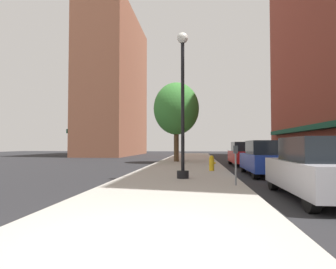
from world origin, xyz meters
TOP-DOWN VIEW (x-y plane):
  - ground_plane at (4.00, 18.00)m, footprint 90.00×90.00m
  - sidewalk_slab at (0.00, 19.00)m, footprint 4.80×50.00m
  - building_far_background at (-11.01, 37.00)m, footprint 6.80×18.00m
  - lamppost at (0.21, 7.58)m, footprint 0.48×0.48m
  - fire_hydrant at (1.52, 11.15)m, footprint 0.33×0.26m
  - parking_meter_near at (2.05, 5.71)m, footprint 0.14×0.09m
  - tree_near at (-0.91, 19.40)m, footprint 3.66×3.66m
  - car_silver at (4.00, 3.96)m, footprint 1.80×4.30m
  - car_blue at (4.00, 10.13)m, footprint 1.80×4.30m
  - car_red at (4.00, 16.66)m, footprint 1.80×4.30m

SIDE VIEW (x-z plane):
  - ground_plane at x=4.00m, z-range 0.00..0.00m
  - sidewalk_slab at x=0.00m, z-range 0.00..0.12m
  - fire_hydrant at x=1.52m, z-range 0.12..0.91m
  - car_silver at x=4.00m, z-range -0.02..1.64m
  - car_blue at x=4.00m, z-range -0.02..1.64m
  - car_red at x=4.00m, z-range -0.02..1.64m
  - parking_meter_near at x=2.05m, z-range 0.29..1.60m
  - lamppost at x=0.21m, z-range 0.25..6.15m
  - tree_near at x=-0.91m, z-range 1.18..7.56m
  - building_far_background at x=-11.01m, z-range -0.02..20.02m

